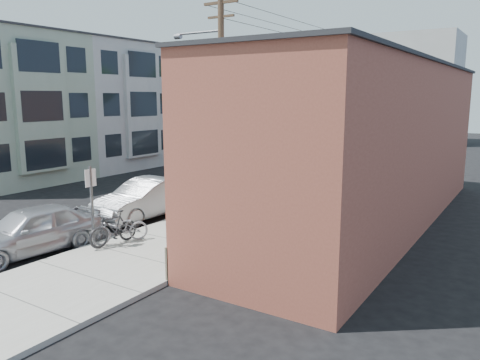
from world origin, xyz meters
The scene contains 27 objects.
ground centered at (0.00, 0.00, 0.00)m, with size 120.00×120.00×0.00m, color black.
sidewalk centered at (4.25, 11.00, 0.07)m, with size 4.50×58.00×0.15m, color #9F9D93.
cafe_building centered at (8.99, 4.99, 3.30)m, with size 6.60×20.20×6.61m.
apartment_row centered at (-11.85, 14.00, 4.50)m, with size 6.30×32.00×9.00m.
end_cap_building centered at (-2.00, 42.00, 6.00)m, with size 18.00×8.00×12.00m, color #B0AFAA.
sign_post centered at (2.35, -4.06, 1.83)m, with size 0.07×0.45×2.80m.
parking_meter_near centered at (2.25, -0.16, 0.98)m, with size 0.14×0.14×1.24m.
parking_meter_far centered at (2.25, 8.85, 0.98)m, with size 0.14×0.14×1.24m.
utility_pole_near centered at (2.39, 3.53, 5.41)m, with size 3.57×0.28×10.00m.
utility_pole_far centered at (2.45, 19.94, 5.34)m, with size 1.80×0.28×10.00m.
tree_bare centered at (2.80, 6.05, 3.13)m, with size 0.24×0.24×5.96m.
tree_leafy_mid centered at (2.80, 16.44, 6.25)m, with size 3.58×3.58×7.91m.
tree_leafy_far centered at (2.80, 26.34, 6.72)m, with size 4.78×4.78×8.97m.
patio_chair_a centered at (5.86, -3.43, 0.59)m, with size 0.50×0.50×0.88m, color #124016, non-canonical shape.
patio_chair_b centered at (6.10, -2.15, 0.59)m, with size 0.50×0.50×0.88m, color #124016, non-canonical shape.
patron_grey centered at (5.48, -0.81, 0.99)m, with size 0.61×0.40×1.68m, color slate.
patron_green centered at (5.14, -1.20, 1.01)m, with size 0.83×0.65×1.71m, color #2B6D45.
cyclist centered at (4.42, 1.95, 0.90)m, with size 0.97×0.56×1.51m, color maroon.
cyclist_bike centered at (4.42, 1.95, 0.64)m, with size 0.66×1.88×0.99m, color black.
parked_bike_a centered at (2.76, -3.53, 0.73)m, with size 0.55×1.94×1.17m, color black.
parked_bike_b centered at (2.80, -3.28, 0.68)m, with size 0.70×2.01×1.06m, color gray.
car_0 centered at (0.80, -5.38, 0.81)m, with size 1.92×4.78×1.63m, color #A6A7AE.
car_1 centered at (0.74, 0.24, 0.85)m, with size 1.79×5.15×1.70m, color gray.
car_2 centered at (0.54, 6.44, 0.76)m, with size 2.12×5.20×1.51m, color black.
car_3 centered at (0.80, 12.57, 0.84)m, with size 2.79×6.05×1.68m, color #989DA0.
car_4 centered at (0.78, 19.78, 0.81)m, with size 1.71×4.89×1.61m, color #A9ADB0.
bus centered at (-1.91, 26.06, 1.57)m, with size 2.63×11.25×3.13m, color white.
Camera 1 is at (14.93, -14.37, 5.27)m, focal length 35.00 mm.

